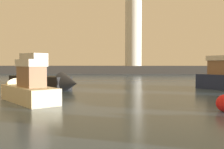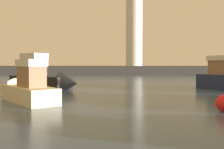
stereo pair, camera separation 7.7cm
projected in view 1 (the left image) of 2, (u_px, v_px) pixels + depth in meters
name	position (u px, v px, depth m)	size (l,w,h in m)	color
ground_plane	(107.00, 84.00, 34.09)	(220.00, 220.00, 0.00)	#384C60
breakwater	(116.00, 70.00, 66.12)	(95.00, 4.23, 2.00)	#423F3D
lighthouse	(133.00, 28.00, 65.46)	(4.03, 4.03, 19.43)	silver
motorboat_2	(24.00, 88.00, 18.72)	(6.20, 6.63, 3.25)	beige
motorboat_4	(44.00, 78.00, 27.42)	(8.58, 6.16, 4.01)	black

